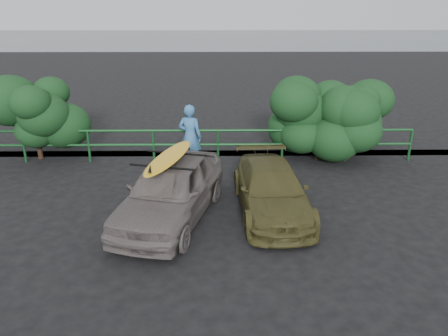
# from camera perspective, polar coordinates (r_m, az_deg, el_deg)

# --- Properties ---
(ground) EXTENTS (80.00, 80.00, 0.00)m
(ground) POSITION_cam_1_polar(r_m,az_deg,el_deg) (9.21, -7.09, -9.60)
(ground) COLOR black
(ocean) EXTENTS (200.00, 200.00, 0.00)m
(ocean) POSITION_cam_1_polar(r_m,az_deg,el_deg) (68.08, -1.65, 16.54)
(ocean) COLOR #515A63
(ocean) RESTS_ON ground
(guardrail) EXTENTS (14.00, 0.08, 1.04)m
(guardrail) POSITION_cam_1_polar(r_m,az_deg,el_deg) (13.58, -5.01, 2.93)
(guardrail) COLOR #14471F
(guardrail) RESTS_ON ground
(shrub_left) EXTENTS (3.20, 2.40, 2.48)m
(shrub_left) POSITION_cam_1_polar(r_m,az_deg,el_deg) (14.92, -23.80, 5.74)
(shrub_left) COLOR #163E1B
(shrub_left) RESTS_ON ground
(shrub_right) EXTENTS (3.20, 2.40, 2.35)m
(shrub_right) POSITION_cam_1_polar(r_m,az_deg,el_deg) (14.41, 15.42, 5.99)
(shrub_right) COLOR #163E1B
(shrub_right) RESTS_ON ground
(sedan) EXTENTS (2.64, 4.39, 1.40)m
(sedan) POSITION_cam_1_polar(r_m,az_deg,el_deg) (9.88, -6.99, -2.88)
(sedan) COLOR #655C5A
(sedan) RESTS_ON ground
(olive_vehicle) EXTENTS (1.75, 3.89, 1.11)m
(olive_vehicle) POSITION_cam_1_polar(r_m,az_deg,el_deg) (10.26, 6.22, -2.82)
(olive_vehicle) COLOR #46421F
(olive_vehicle) RESTS_ON ground
(man) EXTENTS (0.81, 0.65, 1.93)m
(man) POSITION_cam_1_polar(r_m,az_deg,el_deg) (12.92, -4.45, 4.09)
(man) COLOR teal
(man) RESTS_ON ground
(roof_rack) EXTENTS (1.62, 1.31, 0.05)m
(roof_rack) POSITION_cam_1_polar(r_m,az_deg,el_deg) (9.62, -7.17, 1.08)
(roof_rack) COLOR black
(roof_rack) RESTS_ON sedan
(surfboard) EXTENTS (1.15, 2.58, 0.07)m
(surfboard) POSITION_cam_1_polar(r_m,az_deg,el_deg) (9.60, -7.19, 1.43)
(surfboard) COLOR gold
(surfboard) RESTS_ON roof_rack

